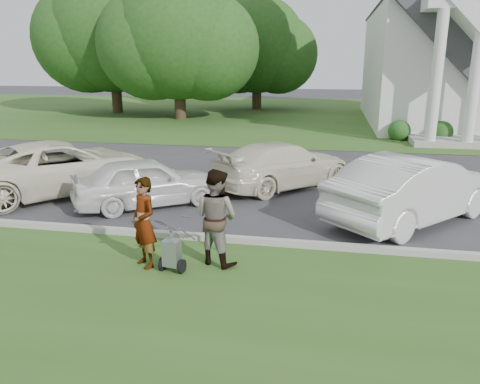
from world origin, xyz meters
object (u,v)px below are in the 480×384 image
(person_left, at_px, (144,223))
(car_a, at_px, (62,167))
(tree_back, at_px, (257,49))
(person_right, at_px, (216,218))
(tree_far, at_px, (112,35))
(parking_meter_near, at_px, (216,211))
(car_b, at_px, (147,182))
(car_d, at_px, (414,189))
(car_c, at_px, (283,165))
(tree_left, at_px, (178,41))
(striping_cart, at_px, (172,253))
(church, at_px, (452,25))

(person_left, relative_size, car_a, 0.31)
(tree_back, bearing_deg, person_right, -82.47)
(tree_far, height_order, parking_meter_near, tree_far)
(parking_meter_near, bearing_deg, person_right, -76.27)
(car_b, bearing_deg, tree_back, -32.37)
(person_right, height_order, car_b, person_right)
(car_d, bearing_deg, car_b, 43.19)
(person_left, bearing_deg, car_c, 112.37)
(car_b, bearing_deg, car_a, 40.02)
(tree_back, bearing_deg, car_d, -73.21)
(person_left, bearing_deg, tree_left, 145.53)
(tree_far, xyz_separation_m, car_c, (14.69, -19.46, -4.99))
(tree_far, height_order, person_left, tree_far)
(striping_cart, bearing_deg, person_left, 174.62)
(tree_left, height_order, car_c, tree_left)
(tree_far, bearing_deg, parking_meter_near, -60.88)
(car_d, bearing_deg, car_a, 38.48)
(tree_far, height_order, car_c, tree_far)
(striping_cart, height_order, car_a, car_a)
(tree_far, height_order, car_b, tree_far)
(tree_left, relative_size, car_b, 2.69)
(tree_far, relative_size, car_b, 2.94)
(striping_cart, relative_size, car_b, 0.24)
(striping_cart, bearing_deg, car_d, 46.93)
(church, bearing_deg, tree_far, 175.34)
(church, relative_size, person_right, 12.84)
(tree_left, bearing_deg, car_d, -57.51)
(tree_far, distance_m, striping_cart, 29.76)
(car_b, bearing_deg, tree_left, -19.67)
(church, relative_size, car_c, 4.98)
(person_left, bearing_deg, striping_cart, 25.76)
(church, bearing_deg, tree_left, -176.21)
(car_a, bearing_deg, person_right, -175.29)
(tree_far, bearing_deg, tree_left, -26.56)
(tree_left, height_order, person_right, tree_left)
(church, relative_size, tree_far, 2.07)
(car_a, height_order, car_b, car_a)
(tree_left, relative_size, car_c, 2.19)
(tree_back, height_order, person_left, tree_back)
(person_left, relative_size, car_d, 0.35)
(striping_cart, height_order, car_d, car_d)
(car_a, xyz_separation_m, car_d, (9.90, -0.76, 0.04))
(car_b, distance_m, car_d, 6.90)
(tree_back, distance_m, car_c, 25.23)
(striping_cart, distance_m, car_a, 6.89)
(church, bearing_deg, striping_cart, -111.83)
(striping_cart, bearing_deg, car_a, 145.03)
(car_b, bearing_deg, parking_meter_near, -171.67)
(car_b, bearing_deg, car_c, -86.39)
(car_a, bearing_deg, tree_far, -28.26)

